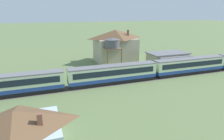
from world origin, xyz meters
TOP-DOWN VIEW (x-y plane):
  - ground_plane at (0.00, 0.00)m, footprint 600.00×600.00m
  - passenger_train at (-18.43, 0.17)m, footprint 106.73×3.13m
  - railway_track at (-10.43, 0.17)m, footprint 153.09×3.60m
  - station_building at (1.59, 8.37)m, footprint 11.89×8.15m
  - station_house_brown_roof at (-10.65, 19.95)m, footprint 13.63×10.48m
  - water_tower at (-14.08, 13.60)m, footprint 4.76×4.76m
  - cottage_brown_roof_2 at (-37.36, -18.46)m, footprint 10.52×8.15m

SIDE VIEW (x-z plane):
  - ground_plane at x=0.00m, z-range 0.00..0.00m
  - railway_track at x=-10.43m, z-range -0.01..0.03m
  - station_building at x=1.59m, z-range 0.03..4.36m
  - passenger_train at x=-18.43m, z-range 0.23..4.51m
  - cottage_brown_roof_2 at x=-37.36m, z-range 0.10..5.49m
  - station_house_brown_roof at x=-10.65m, z-range 0.16..10.56m
  - water_tower at x=-14.08m, z-range 2.69..11.38m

